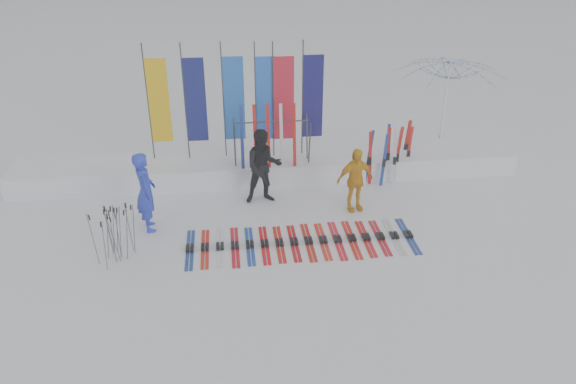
{
  "coord_description": "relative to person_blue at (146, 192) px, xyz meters",
  "views": [
    {
      "loc": [
        -1.15,
        -9.86,
        6.93
      ],
      "look_at": [
        0.2,
        1.6,
        1.0
      ],
      "focal_mm": 35.0,
      "sensor_mm": 36.0,
      "label": 1
    }
  ],
  "objects": [
    {
      "name": "ground",
      "position": [
        3.09,
        -2.04,
        -0.98
      ],
      "size": [
        120.0,
        120.0,
        0.0
      ],
      "primitive_type": "plane",
      "color": "white",
      "rests_on": "ground"
    },
    {
      "name": "ski_row",
      "position": [
        3.5,
        -1.09,
        -0.94
      ],
      "size": [
        5.23,
        1.7,
        0.07
      ],
      "color": "navy",
      "rests_on": "ground"
    },
    {
      "name": "person_blue",
      "position": [
        0.0,
        0.0,
        0.0
      ],
      "size": [
        0.63,
        0.81,
        1.96
      ],
      "primitive_type": "imported",
      "rotation": [
        0.0,
        0.0,
        1.83
      ],
      "color": "#2235C7",
      "rests_on": "ground"
    },
    {
      "name": "tent_canopy",
      "position": [
        8.62,
        3.81,
        0.51
      ],
      "size": [
        3.31,
        3.38,
        2.97
      ],
      "primitive_type": "imported",
      "rotation": [
        0.0,
        0.0,
        -0.02
      ],
      "color": "white",
      "rests_on": "ground"
    },
    {
      "name": "person_black",
      "position": [
        2.83,
        1.06,
        0.01
      ],
      "size": [
        1.01,
        0.82,
        1.97
      ],
      "primitive_type": "imported",
      "rotation": [
        0.0,
        0.0,
        0.08
      ],
      "color": "black",
      "rests_on": "ground"
    },
    {
      "name": "person_yellow",
      "position": [
        5.06,
        0.34,
        -0.15
      ],
      "size": [
        1.04,
        0.62,
        1.67
      ],
      "primitive_type": "imported",
      "rotation": [
        0.0,
        0.0,
        0.23
      ],
      "color": "#E6A00F",
      "rests_on": "ground"
    },
    {
      "name": "upright_skis",
      "position": [
        6.47,
        2.0,
        -0.21
      ],
      "size": [
        1.48,
        1.08,
        1.65
      ],
      "color": "red",
      "rests_on": "ground"
    },
    {
      "name": "pole_cluster",
      "position": [
        -0.56,
        -1.22,
        -0.37
      ],
      "size": [
        0.93,
        0.79,
        1.25
      ],
      "color": "#595B60",
      "rests_on": "ground"
    },
    {
      "name": "ski_rack",
      "position": [
        3.15,
        2.16,
        0.4
      ],
      "size": [
        2.04,
        0.8,
        1.23
      ],
      "color": "#383A3F",
      "rests_on": "ground"
    },
    {
      "name": "snow_bank",
      "position": [
        3.09,
        2.56,
        -0.68
      ],
      "size": [
        14.0,
        1.6,
        0.6
      ],
      "primitive_type": "cube",
      "color": "white",
      "rests_on": "ground"
    },
    {
      "name": "feather_flags",
      "position": [
        2.38,
        2.73,
        1.26
      ],
      "size": [
        4.73,
        0.23,
        3.2
      ],
      "color": "#383A3F",
      "rests_on": "ground"
    }
  ]
}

